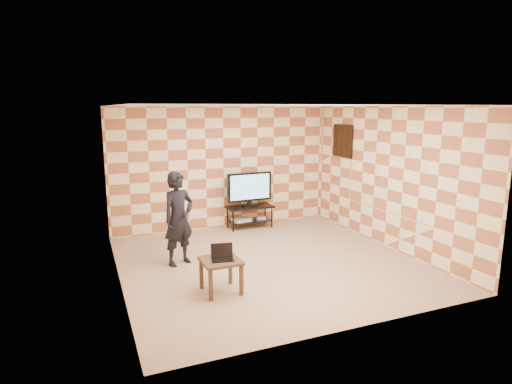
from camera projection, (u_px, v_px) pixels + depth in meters
floor at (269, 262)px, 7.52m from camera, size 5.00×5.00×0.00m
wall_back at (224, 168)px, 9.52m from camera, size 5.00×0.02×2.70m
wall_front at (357, 222)px, 4.99m from camera, size 5.00×0.02×2.70m
wall_left at (115, 198)px, 6.32m from camera, size 0.02×5.00×2.70m
wall_right at (388, 178)px, 8.19m from camera, size 0.02×5.00×2.70m
ceiling at (270, 106)px, 7.00m from camera, size 5.00×5.00×0.02m
wall_art at (343, 141)px, 9.47m from camera, size 0.04×0.72×0.72m
tv_stand at (250, 212)px, 9.64m from camera, size 1.05×0.47×0.50m
tv at (250, 188)px, 9.53m from camera, size 1.05×0.21×0.76m
dvd_player at (241, 220)px, 9.57m from camera, size 0.44×0.35×0.07m
game_console at (261, 218)px, 9.79m from camera, size 0.24×0.19×0.05m
side_table at (221, 265)px, 6.23m from camera, size 0.56×0.56×0.50m
laptop at (222, 256)px, 6.23m from camera, size 0.37×0.31×0.21m
person at (179, 219)px, 7.29m from camera, size 0.70×0.59×1.62m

